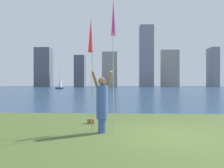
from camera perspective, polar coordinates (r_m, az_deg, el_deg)
ground at (r=58.14m, az=3.76°, el=-1.40°), size 120.00×138.00×0.12m
person at (r=7.47m, az=-2.47°, el=-4.54°), size 0.73×0.54×2.00m
kite_flag_left at (r=7.52m, az=-5.26°, el=11.43°), size 0.16×0.55×3.72m
kite_flag_right at (r=8.15m, az=0.36°, el=15.38°), size 0.16×0.55×4.49m
bag at (r=9.27m, az=-5.24°, el=-9.13°), size 0.26×0.16×0.19m
sailboat_1 at (r=62.67m, az=-12.71°, el=0.51°), size 2.20×1.13×5.63m
skyline_tower_0 at (r=108.72m, az=-16.55°, el=3.98°), size 7.00×6.01×17.43m
skyline_tower_1 at (r=106.18m, az=-7.95°, el=3.20°), size 4.64×5.06×14.19m
skyline_tower_2 at (r=103.54m, az=-0.55°, el=3.66°), size 6.76×3.80×15.55m
skyline_tower_3 at (r=104.13m, az=8.49°, el=6.77°), size 6.01×6.40×26.91m
skyline_tower_4 at (r=106.80m, az=14.12°, el=3.77°), size 7.80×3.49×16.39m
skyline_tower_5 at (r=107.85m, az=23.69°, el=3.79°), size 3.29×6.77×16.65m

